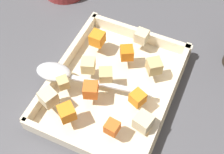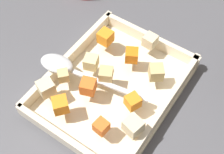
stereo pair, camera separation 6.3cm
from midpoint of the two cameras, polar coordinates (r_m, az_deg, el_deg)
The scene contains 16 objects.
ground_plane at distance 0.68m, azimuth 3.16°, elevation -2.74°, with size 4.00×4.00×0.00m, color #4C4C51.
baking_dish at distance 0.67m, azimuth 2.71°, elevation -2.23°, with size 0.32×0.25×0.04m.
carrot_chunk_mid_right at distance 0.60m, azimuth -6.51°, elevation -5.35°, with size 0.03×0.03×0.03m, color orange.
carrot_chunk_mid_left at distance 0.57m, azimuth 1.19°, elevation -9.35°, with size 0.02×0.02×0.02m, color orange.
carrot_chunk_corner_ne at distance 0.69m, azimuth 1.41°, elevation 7.22°, with size 0.03×0.03×0.03m, color orange.
carrot_chunk_far_right at distance 0.60m, azimuth 6.86°, elevation -4.73°, with size 0.03×0.03×0.03m, color orange.
carrot_chunk_rim_edge at distance 0.62m, azimuth -1.49°, elevation -1.96°, with size 0.03×0.03×0.03m, color orange.
carrot_chunk_heap_side at distance 0.67m, azimuth 6.37°, elevation 3.83°, with size 0.03×0.03×0.03m, color orange.
potato_chunk_near_spoon at distance 0.70m, azimuth 9.63°, elevation 6.44°, with size 0.03×0.03×0.03m, color beige.
potato_chunk_center at distance 0.64m, azimuth -6.18°, elevation 0.07°, with size 0.02×0.02×0.02m, color tan.
potato_chunk_heap_top at distance 0.62m, azimuth -9.24°, elevation -2.16°, with size 0.03×0.03×0.03m, color beige.
potato_chunk_back_center at distance 0.58m, azimuth 7.12°, elevation -9.19°, with size 0.03×0.03×0.03m, color beige.
potato_chunk_near_left at distance 0.65m, azimuth 10.94°, elevation 0.67°, with size 0.03×0.03×0.03m, color tan.
potato_chunk_under_handle at distance 0.65m, azimuth -1.20°, elevation 2.48°, with size 0.03×0.03×0.03m, color #E0CC89.
potato_chunk_corner_se at distance 0.63m, azimuth 1.73°, elevation 0.25°, with size 0.03×0.03×0.03m, color tan.
serving_spoon at distance 0.65m, azimuth -6.41°, elevation 1.86°, with size 0.07×0.25×0.02m.
Camera 2 is at (0.30, 0.20, 0.58)m, focal length 49.60 mm.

